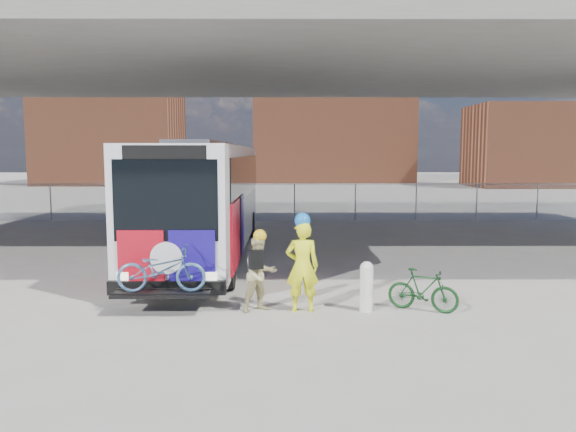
{
  "coord_description": "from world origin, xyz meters",
  "views": [
    {
      "loc": [
        0.57,
        -15.52,
        3.35
      ],
      "look_at": [
        0.63,
        -0.05,
        1.6
      ],
      "focal_mm": 35.0,
      "sensor_mm": 36.0,
      "label": 1
    }
  ],
  "objects_px": {
    "bus": "(206,192)",
    "cyclist_tan": "(260,273)",
    "cyclist_hivis": "(302,264)",
    "bollard": "(366,285)",
    "bike_parked": "(423,290)"
  },
  "relations": [
    {
      "from": "bus",
      "to": "cyclist_tan",
      "type": "bearing_deg",
      "value": -72.26
    },
    {
      "from": "cyclist_tan",
      "to": "bike_parked",
      "type": "bearing_deg",
      "value": -29.45
    },
    {
      "from": "cyclist_hivis",
      "to": "bus",
      "type": "bearing_deg",
      "value": -68.2
    },
    {
      "from": "bike_parked",
      "to": "cyclist_tan",
      "type": "bearing_deg",
      "value": 116.44
    },
    {
      "from": "bus",
      "to": "bike_parked",
      "type": "distance_m",
      "value": 8.52
    },
    {
      "from": "bollard",
      "to": "bike_parked",
      "type": "height_order",
      "value": "bollard"
    },
    {
      "from": "bollard",
      "to": "bike_parked",
      "type": "xyz_separation_m",
      "value": [
        1.2,
        0.0,
        -0.12
      ]
    },
    {
      "from": "cyclist_tan",
      "to": "bus",
      "type": "bearing_deg",
      "value": 78.22
    },
    {
      "from": "bus",
      "to": "cyclist_tan",
      "type": "xyz_separation_m",
      "value": [
        2.02,
        -6.32,
        -1.28
      ]
    },
    {
      "from": "bus",
      "to": "bollard",
      "type": "height_order",
      "value": "bus"
    },
    {
      "from": "bus",
      "to": "cyclist_tan",
      "type": "height_order",
      "value": "bus"
    },
    {
      "from": "bus",
      "to": "bike_parked",
      "type": "relative_size",
      "value": 8.57
    },
    {
      "from": "bollard",
      "to": "cyclist_hivis",
      "type": "bearing_deg",
      "value": 180.0
    },
    {
      "from": "cyclist_hivis",
      "to": "cyclist_tan",
      "type": "height_order",
      "value": "cyclist_hivis"
    },
    {
      "from": "cyclist_hivis",
      "to": "bike_parked",
      "type": "distance_m",
      "value": 2.62
    }
  ]
}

